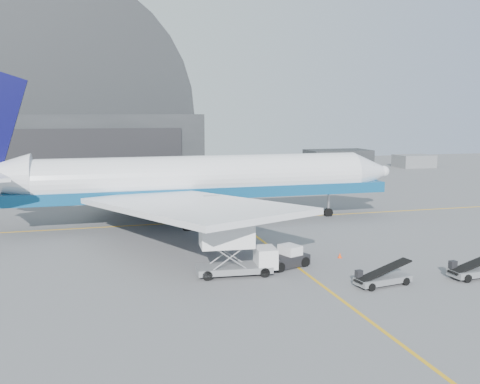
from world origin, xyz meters
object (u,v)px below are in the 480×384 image
object	(u,v)px
pushback_tug	(286,259)
belt_loader_b	(477,270)
catering_truck	(233,248)
belt_loader_a	(382,278)
airliner	(187,180)

from	to	relation	value
pushback_tug	belt_loader_b	world-z (taller)	belt_loader_b
catering_truck	belt_loader_a	distance (m)	11.03
belt_loader_b	catering_truck	bearing A→B (deg)	158.38
pushback_tug	belt_loader_a	bearing A→B (deg)	-72.60
catering_truck	belt_loader_a	size ratio (longest dim) A/B	1.36
pushback_tug	catering_truck	bearing A→B (deg)	172.89
belt_loader_b	belt_loader_a	bearing A→B (deg)	174.08
catering_truck	pushback_tug	size ratio (longest dim) A/B	1.47
pushback_tug	belt_loader_b	bearing A→B (deg)	-47.80
airliner	belt_loader_b	distance (m)	30.87
airliner	pushback_tug	xyz separation A→B (m)	(4.76, -18.46, -4.25)
pushback_tug	airliner	bearing A→B (deg)	83.75
airliner	belt_loader_a	size ratio (longest dim) A/B	10.93
catering_truck	belt_loader_b	xyz separation A→B (m)	(17.43, -5.43, -1.52)
belt_loader_a	belt_loader_b	bearing A→B (deg)	-10.96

